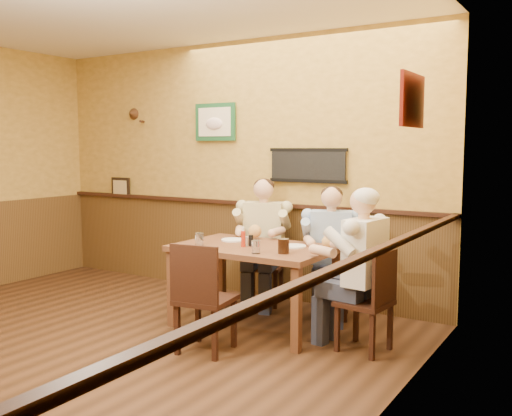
% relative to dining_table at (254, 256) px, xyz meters
% --- Properties ---
extents(room, '(5.02, 5.03, 2.81)m').
position_rel_dining_table_xyz_m(room, '(-0.78, -1.33, 1.03)').
color(room, black).
rests_on(room, ground).
extents(dining_table, '(1.40, 0.90, 0.75)m').
position_rel_dining_table_xyz_m(dining_table, '(0.00, 0.00, 0.00)').
color(dining_table, brown).
rests_on(dining_table, ground).
extents(chair_back_left, '(0.48, 0.48, 0.83)m').
position_rel_dining_table_xyz_m(chair_back_left, '(-0.32, 0.70, -0.24)').
color(chair_back_left, '#321910').
rests_on(chair_back_left, ground).
extents(chair_back_right, '(0.47, 0.47, 0.80)m').
position_rel_dining_table_xyz_m(chair_back_right, '(0.47, 0.64, -0.26)').
color(chair_back_right, '#321910').
rests_on(chair_back_right, ground).
extents(chair_right_end, '(0.43, 0.43, 0.83)m').
position_rel_dining_table_xyz_m(chair_right_end, '(1.08, -0.06, -0.24)').
color(chair_right_end, '#321910').
rests_on(chair_right_end, ground).
extents(chair_near_side, '(0.47, 0.47, 0.89)m').
position_rel_dining_table_xyz_m(chair_near_side, '(0.01, -0.74, -0.21)').
color(chair_near_side, '#321910').
rests_on(chair_near_side, ground).
extents(diner_tan_shirt, '(0.69, 0.69, 1.18)m').
position_rel_dining_table_xyz_m(diner_tan_shirt, '(-0.32, 0.70, -0.07)').
color(diner_tan_shirt, beige).
rests_on(diner_tan_shirt, ground).
extents(diner_blue_polo, '(0.68, 0.68, 1.14)m').
position_rel_dining_table_xyz_m(diner_blue_polo, '(0.47, 0.64, -0.09)').
color(diner_blue_polo, '#91AED9').
rests_on(diner_blue_polo, ground).
extents(diner_white_elder, '(0.61, 0.61, 1.18)m').
position_rel_dining_table_xyz_m(diner_white_elder, '(1.08, -0.06, -0.07)').
color(diner_white_elder, white).
rests_on(diner_white_elder, ground).
extents(water_glass_left, '(0.09, 0.09, 0.12)m').
position_rel_dining_table_xyz_m(water_glass_left, '(-0.42, -0.26, 0.15)').
color(water_glass_left, silver).
rests_on(water_glass_left, dining_table).
extents(water_glass_mid, '(0.07, 0.07, 0.11)m').
position_rel_dining_table_xyz_m(water_glass_mid, '(0.21, -0.31, 0.15)').
color(water_glass_mid, silver).
rests_on(water_glass_mid, dining_table).
extents(cola_tumbler, '(0.10, 0.10, 0.12)m').
position_rel_dining_table_xyz_m(cola_tumbler, '(0.41, -0.19, 0.15)').
color(cola_tumbler, black).
rests_on(cola_tumbler, dining_table).
extents(hot_sauce_bottle, '(0.05, 0.05, 0.16)m').
position_rel_dining_table_xyz_m(hot_sauce_bottle, '(-0.05, -0.10, 0.17)').
color(hot_sauce_bottle, '#B02712').
rests_on(hot_sauce_bottle, dining_table).
extents(salt_shaker, '(0.04, 0.04, 0.08)m').
position_rel_dining_table_xyz_m(salt_shaker, '(-0.05, -0.05, 0.13)').
color(salt_shaker, silver).
rests_on(salt_shaker, dining_table).
extents(pepper_shaker, '(0.04, 0.04, 0.10)m').
position_rel_dining_table_xyz_m(pepper_shaker, '(-0.01, -0.04, 0.14)').
color(pepper_shaker, black).
rests_on(pepper_shaker, dining_table).
extents(plate_far_left, '(0.24, 0.24, 0.01)m').
position_rel_dining_table_xyz_m(plate_far_left, '(-0.32, 0.13, 0.10)').
color(plate_far_left, white).
rests_on(plate_far_left, dining_table).
extents(plate_far_right, '(0.28, 0.28, 0.01)m').
position_rel_dining_table_xyz_m(plate_far_right, '(0.34, 0.13, 0.10)').
color(plate_far_right, silver).
rests_on(plate_far_right, dining_table).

